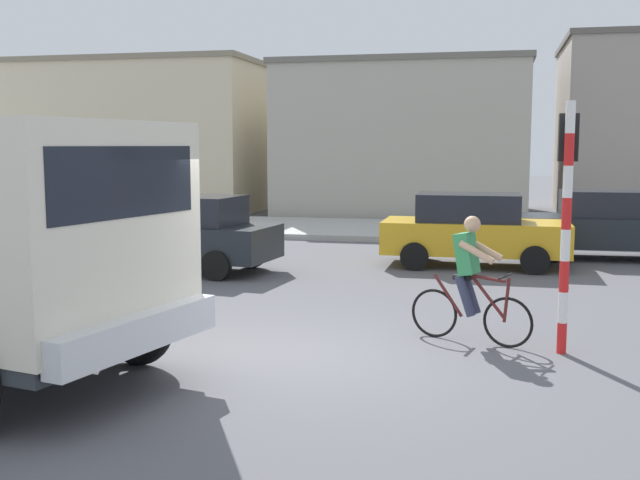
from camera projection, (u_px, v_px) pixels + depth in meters
name	position (u px, v px, depth m)	size (l,w,h in m)	color
ground_plane	(299.00, 361.00, 9.52)	(120.00, 120.00, 0.00)	#56565B
sidewalk_far	(417.00, 230.00, 23.32)	(80.00, 5.00, 0.16)	#ADADA8
cyclist	(470.00, 279.00, 10.32)	(1.64, 0.71, 1.72)	black
traffic_light_pole	(567.00, 192.00, 9.70)	(0.24, 0.43, 3.20)	red
car_red_near	(473.00, 229.00, 16.87)	(4.01, 1.89, 1.60)	gold
car_white_mid	(183.00, 233.00, 16.24)	(4.16, 2.21, 1.60)	#1E2328
car_far_side	(605.00, 224.00, 17.99)	(4.08, 2.03, 1.60)	#1E2328
building_corner_left	(144.00, 137.00, 32.56)	(10.93, 8.08, 5.98)	beige
building_mid_block	(407.00, 140.00, 29.79)	(9.14, 7.92, 5.68)	#B2AD9E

